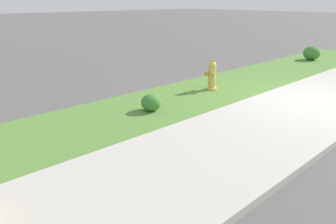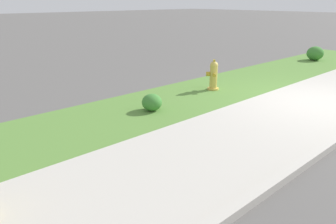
% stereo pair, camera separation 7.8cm
% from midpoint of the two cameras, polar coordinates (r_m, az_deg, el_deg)
% --- Properties ---
extents(ground_plane, '(120.00, 120.00, 0.00)m').
position_cam_midpoint_polar(ground_plane, '(8.59, 24.42, 1.55)').
color(ground_plane, '#5B5956').
extents(sidewalk_pavement, '(18.00, 2.45, 0.01)m').
position_cam_midpoint_polar(sidewalk_pavement, '(8.59, 24.43, 1.58)').
color(sidewalk_pavement, '#BCB7AD').
rests_on(sidewalk_pavement, ground).
extents(grass_verge, '(18.00, 2.39, 0.01)m').
position_cam_midpoint_polar(grass_verge, '(9.72, 11.37, 4.81)').
color(grass_verge, '#568438').
rests_on(grass_verge, ground).
extents(fire_hydrant_mid_block, '(0.35, 0.35, 0.82)m').
position_cam_midpoint_polar(fire_hydrant_mid_block, '(8.94, 8.16, 6.35)').
color(fire_hydrant_mid_block, gold).
rests_on(fire_hydrant_mid_block, ground).
extents(shrub_bush_far_verge, '(0.44, 0.44, 0.38)m').
position_cam_midpoint_polar(shrub_bush_far_verge, '(7.19, -2.51, 1.70)').
color(shrub_bush_far_verge, '#3D7F33').
rests_on(shrub_bush_far_verge, ground).
extents(shrub_bush_near_lamp, '(0.65, 0.65, 0.55)m').
position_cam_midpoint_polar(shrub_bush_near_lamp, '(14.64, 24.39, 9.29)').
color(shrub_bush_near_lamp, '#3D7F33').
rests_on(shrub_bush_near_lamp, ground).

